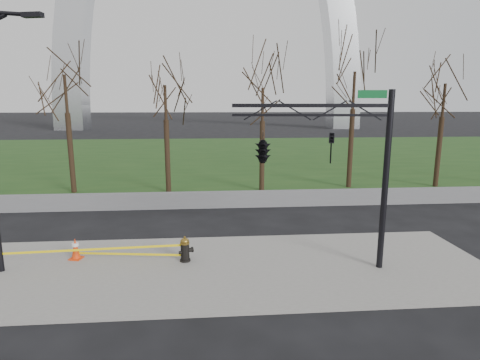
{
  "coord_description": "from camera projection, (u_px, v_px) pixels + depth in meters",
  "views": [
    {
      "loc": [
        -0.53,
        -12.36,
        5.56
      ],
      "look_at": [
        0.62,
        2.0,
        2.71
      ],
      "focal_mm": 28.94,
      "sensor_mm": 36.0,
      "label": 1
    }
  ],
  "objects": [
    {
      "name": "ground",
      "position": [
        227.0,
        269.0,
        13.21
      ],
      "size": [
        500.0,
        500.0,
        0.0
      ],
      "primitive_type": "plane",
      "color": "black",
      "rests_on": "ground"
    },
    {
      "name": "caution_tape",
      "position": [
        109.0,
        251.0,
        13.35
      ],
      "size": [
        6.04,
        0.86,
        0.46
      ],
      "color": "yellow",
      "rests_on": "ground"
    },
    {
      "name": "tree_row",
      "position": [
        262.0,
        128.0,
        24.37
      ],
      "size": [
        51.63,
        4.0,
        8.12
      ],
      "color": "black",
      "rests_on": "ground"
    },
    {
      "name": "fire_hydrant",
      "position": [
        185.0,
        250.0,
        13.57
      ],
      "size": [
        0.57,
        0.39,
        0.91
      ],
      "rotation": [
        0.0,
        0.0,
        0.38
      ],
      "color": "black",
      "rests_on": "sidewalk"
    },
    {
      "name": "sidewalk",
      "position": [
        227.0,
        268.0,
        13.2
      ],
      "size": [
        18.0,
        6.0,
        0.1
      ],
      "primitive_type": "cube",
      "color": "slate",
      "rests_on": "ground"
    },
    {
      "name": "traffic_cone",
      "position": [
        76.0,
        249.0,
        13.77
      ],
      "size": [
        0.48,
        0.48,
        0.77
      ],
      "rotation": [
        0.0,
        0.0,
        -0.26
      ],
      "color": "red",
      "rests_on": "sidewalk"
    },
    {
      "name": "grass_strip",
      "position": [
        214.0,
        155.0,
        42.54
      ],
      "size": [
        120.0,
        40.0,
        0.06
      ],
      "primitive_type": "cube",
      "color": "#1B3E16",
      "rests_on": "ground"
    },
    {
      "name": "traffic_signal_mast",
      "position": [
        286.0,
        148.0,
        12.53
      ],
      "size": [
        5.07,
        2.53,
        6.0
      ],
      "rotation": [
        0.0,
        0.0,
        -0.13
      ],
      "color": "black",
      "rests_on": "ground"
    },
    {
      "name": "guardrail",
      "position": [
        220.0,
        200.0,
        20.94
      ],
      "size": [
        60.0,
        0.3,
        0.9
      ],
      "primitive_type": "cube",
      "color": "#59595B",
      "rests_on": "ground"
    }
  ]
}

